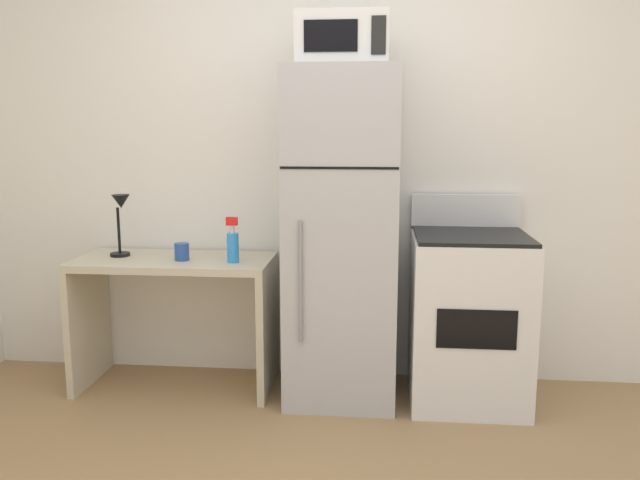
% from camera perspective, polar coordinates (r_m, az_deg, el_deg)
% --- Properties ---
extents(wall_back_white, '(5.00, 0.10, 2.60)m').
position_cam_1_polar(wall_back_white, '(3.77, 1.87, 7.35)').
color(wall_back_white, white).
rests_on(wall_back_white, ground).
extents(desk, '(1.10, 0.52, 0.75)m').
position_cam_1_polar(desk, '(3.74, -12.68, -5.06)').
color(desk, beige).
rests_on(desk, ground).
extents(desk_lamp, '(0.14, 0.12, 0.35)m').
position_cam_1_polar(desk_lamp, '(3.77, -17.30, 2.17)').
color(desk_lamp, black).
rests_on(desk_lamp, desk).
extents(coffee_mug, '(0.08, 0.08, 0.09)m').
position_cam_1_polar(coffee_mug, '(3.61, -12.18, -1.03)').
color(coffee_mug, '#264C99').
rests_on(coffee_mug, desk).
extents(spray_bottle, '(0.06, 0.06, 0.25)m').
position_cam_1_polar(spray_bottle, '(3.50, -7.76, -0.39)').
color(spray_bottle, '#2D8CEA').
rests_on(spray_bottle, desk).
extents(refrigerator, '(0.59, 0.61, 1.78)m').
position_cam_1_polar(refrigerator, '(3.45, 1.99, 0.22)').
color(refrigerator, '#B7B7BC').
rests_on(refrigerator, ground).
extents(microwave, '(0.46, 0.35, 0.26)m').
position_cam_1_polar(microwave, '(3.40, 2.07, 17.31)').
color(microwave, silver).
rests_on(microwave, refrigerator).
extents(oven_range, '(0.61, 0.61, 1.10)m').
position_cam_1_polar(oven_range, '(3.57, 13.03, -6.68)').
color(oven_range, white).
rests_on(oven_range, ground).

